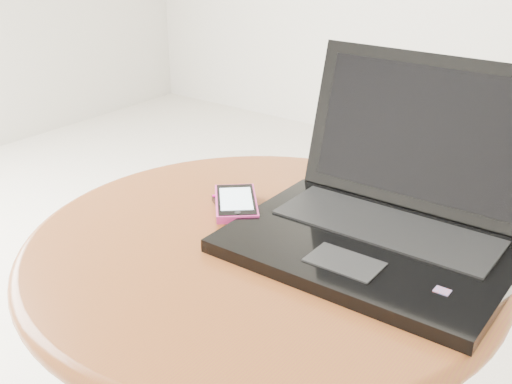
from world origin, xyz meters
The scene contains 4 objects.
table centered at (0.04, 0.10, 0.43)m, with size 0.69×0.69×0.55m.
laptop centered at (0.18, 0.20, 0.59)m, with size 0.38×0.32×0.24m.
phone_black centered at (-0.04, 0.15, 0.55)m, with size 0.12×0.11×0.01m.
phone_pink centered at (-0.04, 0.14, 0.56)m, with size 0.12×0.13×0.01m.
Camera 1 is at (0.50, -0.54, 0.98)m, focal length 44.02 mm.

